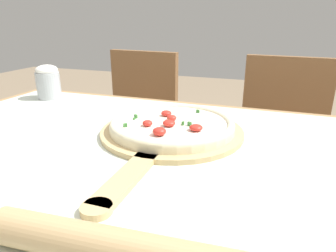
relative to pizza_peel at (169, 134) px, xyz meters
The scene contains 8 objects.
dining_table 0.17m from the pizza_peel, 109.30° to the right, with size 1.35×0.92×0.77m.
towel_cloth 0.12m from the pizza_peel, 109.30° to the right, with size 1.27×0.84×0.00m.
pizza_peel is the anchor object (origin of this frame).
pizza 0.03m from the pizza_peel, 89.79° to the left, with size 0.31×0.31×0.04m.
rolling_pin 0.42m from the pizza_peel, 79.94° to the right, with size 0.40×0.07×0.05m.
chair_left 0.85m from the pizza_peel, 121.57° to the left, with size 0.44×0.44×0.89m.
chair_right 0.79m from the pizza_peel, 67.45° to the left, with size 0.43×0.43×0.89m.
flour_cup 0.58m from the pizza_peel, 158.45° to the left, with size 0.08×0.08×0.12m.
Camera 1 is at (0.27, -0.54, 1.05)m, focal length 32.00 mm.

